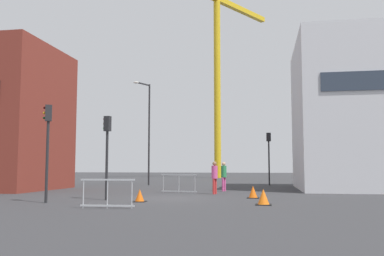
{
  "coord_description": "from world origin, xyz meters",
  "views": [
    {
      "loc": [
        4.52,
        -20.07,
        1.55
      ],
      "look_at": [
        0.0,
        6.46,
        3.99
      ],
      "focal_mm": 39.43,
      "sensor_mm": 36.0,
      "label": 1
    }
  ],
  "objects_px": {
    "traffic_light_verge": "(269,150)",
    "traffic_light_island": "(107,143)",
    "traffic_cone_on_verge": "(253,193)",
    "traffic_cone_striped": "(140,196)",
    "pedestrian_walking": "(224,174)",
    "pedestrian_waiting": "(215,175)",
    "traffic_light_near": "(48,137)",
    "traffic_cone_by_barrier": "(263,197)",
    "streetlamp_tall": "(147,126)",
    "construction_crane": "(219,56)"
  },
  "relations": [
    {
      "from": "traffic_light_island",
      "to": "traffic_cone_striped",
      "type": "distance_m",
      "value": 3.03
    },
    {
      "from": "traffic_light_verge",
      "to": "pedestrian_waiting",
      "type": "distance_m",
      "value": 12.13
    },
    {
      "from": "streetlamp_tall",
      "to": "traffic_cone_by_barrier",
      "type": "bearing_deg",
      "value": -59.81
    },
    {
      "from": "traffic_light_island",
      "to": "pedestrian_walking",
      "type": "distance_m",
      "value": 9.17
    },
    {
      "from": "pedestrian_walking",
      "to": "traffic_cone_on_verge",
      "type": "distance_m",
      "value": 5.83
    },
    {
      "from": "traffic_light_island",
      "to": "pedestrian_waiting",
      "type": "distance_m",
      "value": 6.8
    },
    {
      "from": "traffic_light_island",
      "to": "traffic_cone_on_verge",
      "type": "height_order",
      "value": "traffic_light_island"
    },
    {
      "from": "traffic_light_near",
      "to": "traffic_cone_on_verge",
      "type": "height_order",
      "value": "traffic_light_near"
    },
    {
      "from": "construction_crane",
      "to": "traffic_cone_by_barrier",
      "type": "relative_size",
      "value": 38.77
    },
    {
      "from": "construction_crane",
      "to": "traffic_light_verge",
      "type": "xyz_separation_m",
      "value": [
        6.23,
        -20.94,
        -13.56
      ]
    },
    {
      "from": "streetlamp_tall",
      "to": "traffic_light_near",
      "type": "bearing_deg",
      "value": -89.09
    },
    {
      "from": "pedestrian_walking",
      "to": "traffic_light_near",
      "type": "bearing_deg",
      "value": -124.93
    },
    {
      "from": "traffic_light_island",
      "to": "traffic_light_near",
      "type": "bearing_deg",
      "value": -137.43
    },
    {
      "from": "traffic_light_island",
      "to": "traffic_light_near",
      "type": "xyz_separation_m",
      "value": [
        -1.98,
        -1.82,
        0.19
      ]
    },
    {
      "from": "construction_crane",
      "to": "traffic_light_near",
      "type": "relative_size",
      "value": 5.96
    },
    {
      "from": "traffic_light_island",
      "to": "traffic_light_verge",
      "type": "height_order",
      "value": "traffic_light_verge"
    },
    {
      "from": "construction_crane",
      "to": "pedestrian_walking",
      "type": "distance_m",
      "value": 33.6
    },
    {
      "from": "traffic_light_near",
      "to": "traffic_light_verge",
      "type": "relative_size",
      "value": 0.98
    },
    {
      "from": "pedestrian_walking",
      "to": "pedestrian_waiting",
      "type": "distance_m",
      "value": 2.84
    },
    {
      "from": "traffic_light_near",
      "to": "traffic_cone_by_barrier",
      "type": "relative_size",
      "value": 6.5
    },
    {
      "from": "pedestrian_walking",
      "to": "traffic_cone_striped",
      "type": "bearing_deg",
      "value": -109.04
    },
    {
      "from": "construction_crane",
      "to": "traffic_light_verge",
      "type": "bearing_deg",
      "value": -73.44
    },
    {
      "from": "pedestrian_waiting",
      "to": "traffic_cone_striped",
      "type": "distance_m",
      "value": 6.21
    },
    {
      "from": "traffic_cone_by_barrier",
      "to": "traffic_cone_striped",
      "type": "bearing_deg",
      "value": 173.38
    },
    {
      "from": "streetlamp_tall",
      "to": "traffic_cone_on_verge",
      "type": "distance_m",
      "value": 16.03
    },
    {
      "from": "traffic_light_verge",
      "to": "pedestrian_waiting",
      "type": "bearing_deg",
      "value": -105.12
    },
    {
      "from": "traffic_light_verge",
      "to": "traffic_cone_striped",
      "type": "distance_m",
      "value": 18.27
    },
    {
      "from": "traffic_light_verge",
      "to": "traffic_light_island",
      "type": "bearing_deg",
      "value": -114.67
    },
    {
      "from": "traffic_light_verge",
      "to": "traffic_cone_by_barrier",
      "type": "xyz_separation_m",
      "value": [
        -0.45,
        -17.76,
        -2.55
      ]
    },
    {
      "from": "traffic_cone_by_barrier",
      "to": "traffic_cone_on_verge",
      "type": "bearing_deg",
      "value": 98.02
    },
    {
      "from": "construction_crane",
      "to": "pedestrian_waiting",
      "type": "bearing_deg",
      "value": -84.56
    },
    {
      "from": "traffic_cone_on_verge",
      "to": "streetlamp_tall",
      "type": "bearing_deg",
      "value": 125.25
    },
    {
      "from": "pedestrian_walking",
      "to": "streetlamp_tall",
      "type": "bearing_deg",
      "value": 134.35
    },
    {
      "from": "streetlamp_tall",
      "to": "pedestrian_waiting",
      "type": "bearing_deg",
      "value": -56.02
    },
    {
      "from": "traffic_cone_on_verge",
      "to": "traffic_light_verge",
      "type": "bearing_deg",
      "value": 86.16
    },
    {
      "from": "traffic_light_near",
      "to": "pedestrian_walking",
      "type": "xyz_separation_m",
      "value": [
        6.67,
        9.55,
        -1.74
      ]
    },
    {
      "from": "traffic_cone_on_verge",
      "to": "traffic_cone_by_barrier",
      "type": "xyz_separation_m",
      "value": [
        0.5,
        -3.56,
        0.03
      ]
    },
    {
      "from": "traffic_light_island",
      "to": "traffic_cone_striped",
      "type": "xyz_separation_m",
      "value": [
        1.8,
        -0.66,
        -2.35
      ]
    },
    {
      "from": "traffic_cone_on_verge",
      "to": "traffic_cone_striped",
      "type": "relative_size",
      "value": 1.08
    },
    {
      "from": "traffic_light_island",
      "to": "traffic_light_near",
      "type": "height_order",
      "value": "traffic_light_near"
    },
    {
      "from": "pedestrian_waiting",
      "to": "pedestrian_walking",
      "type": "bearing_deg",
      "value": 84.96
    },
    {
      "from": "pedestrian_walking",
      "to": "pedestrian_waiting",
      "type": "xyz_separation_m",
      "value": [
        -0.25,
        -2.83,
        0.0
      ]
    },
    {
      "from": "traffic_cone_striped",
      "to": "traffic_cone_by_barrier",
      "type": "height_order",
      "value": "traffic_cone_by_barrier"
    },
    {
      "from": "construction_crane",
      "to": "streetlamp_tall",
      "type": "bearing_deg",
      "value": -99.03
    },
    {
      "from": "traffic_light_verge",
      "to": "construction_crane",
      "type": "bearing_deg",
      "value": 106.56
    },
    {
      "from": "pedestrian_walking",
      "to": "traffic_cone_by_barrier",
      "type": "height_order",
      "value": "pedestrian_walking"
    },
    {
      "from": "traffic_light_island",
      "to": "traffic_cone_striped",
      "type": "bearing_deg",
      "value": -20.06
    },
    {
      "from": "pedestrian_waiting",
      "to": "traffic_cone_by_barrier",
      "type": "distance_m",
      "value": 6.78
    },
    {
      "from": "traffic_cone_striped",
      "to": "traffic_light_near",
      "type": "bearing_deg",
      "value": -162.87
    },
    {
      "from": "traffic_cone_on_verge",
      "to": "construction_crane",
      "type": "bearing_deg",
      "value": 98.53
    }
  ]
}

